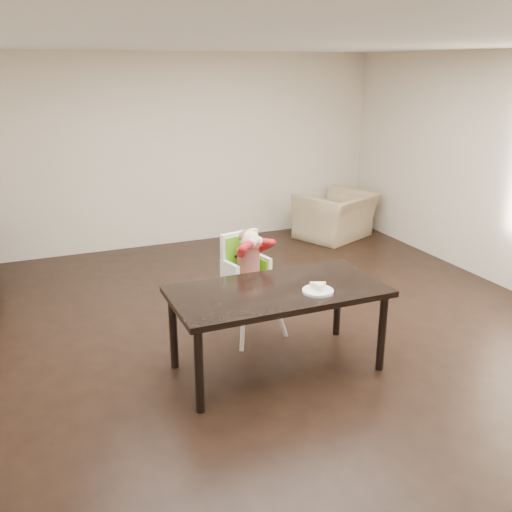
{
  "coord_description": "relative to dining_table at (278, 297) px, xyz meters",
  "views": [
    {
      "loc": [
        -2.21,
        -4.47,
        2.54
      ],
      "look_at": [
        -0.26,
        0.14,
        0.85
      ],
      "focal_mm": 40.0,
      "sensor_mm": 36.0,
      "label": 1
    }
  ],
  "objects": [
    {
      "name": "high_chair",
      "position": [
        0.02,
        0.74,
        0.08
      ],
      "size": [
        0.53,
        0.53,
        1.07
      ],
      "rotation": [
        0.0,
        0.0,
        0.21
      ],
      "color": "white",
      "rests_on": "ground"
    },
    {
      "name": "room_walls",
      "position": [
        0.31,
        0.45,
        1.18
      ],
      "size": [
        6.02,
        7.02,
        2.71
      ],
      "color": "beige",
      "rests_on": "ground"
    },
    {
      "name": "ground",
      "position": [
        0.31,
        0.45,
        -0.67
      ],
      "size": [
        7.0,
        7.0,
        0.0
      ],
      "primitive_type": "plane",
      "color": "black",
      "rests_on": "ground"
    },
    {
      "name": "armchair",
      "position": [
        2.49,
        3.24,
        -0.21
      ],
      "size": [
        1.25,
        1.06,
        0.93
      ],
      "primitive_type": "imported",
      "rotation": [
        0.0,
        0.0,
        3.56
      ],
      "color": "tan",
      "rests_on": "ground"
    },
    {
      "name": "dining_table",
      "position": [
        0.0,
        0.0,
        0.0
      ],
      "size": [
        1.8,
        0.9,
        0.75
      ],
      "color": "black",
      "rests_on": "ground"
    },
    {
      "name": "plate",
      "position": [
        0.28,
        -0.2,
        0.11
      ],
      "size": [
        0.32,
        0.32,
        0.07
      ],
      "rotation": [
        0.0,
        0.0,
        0.28
      ],
      "color": "white",
      "rests_on": "dining_table"
    }
  ]
}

